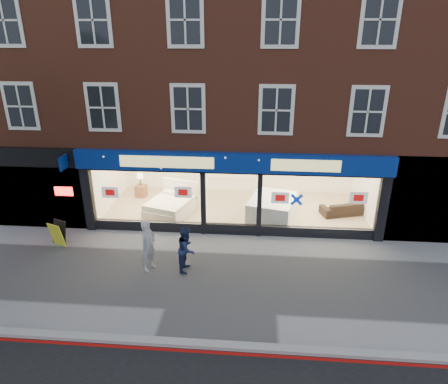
# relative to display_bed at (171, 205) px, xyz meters

# --- Properties ---
(ground) EXTENTS (120.00, 120.00, 0.00)m
(ground) POSITION_rel_display_bed_xyz_m (2.65, -4.67, -0.42)
(ground) COLOR gray
(ground) RESTS_ON ground
(kerb_line) EXTENTS (60.00, 0.10, 0.01)m
(kerb_line) POSITION_rel_display_bed_xyz_m (2.65, -7.77, -0.42)
(kerb_line) COLOR #8C0A07
(kerb_line) RESTS_ON ground
(kerb_stone) EXTENTS (60.00, 0.25, 0.12)m
(kerb_stone) POSITION_rel_display_bed_xyz_m (2.65, -7.57, -0.36)
(kerb_stone) COLOR gray
(kerb_stone) RESTS_ON ground
(showroom_floor) EXTENTS (11.00, 4.50, 0.10)m
(showroom_floor) POSITION_rel_display_bed_xyz_m (2.65, 0.58, -0.37)
(showroom_floor) COLOR tan
(showroom_floor) RESTS_ON ground
(building) EXTENTS (19.00, 8.26, 10.30)m
(building) POSITION_rel_display_bed_xyz_m (2.64, 2.27, 6.25)
(building) COLOR brown
(building) RESTS_ON ground
(display_bed) EXTENTS (2.21, 2.45, 1.15)m
(display_bed) POSITION_rel_display_bed_xyz_m (0.00, 0.00, 0.00)
(display_bed) COLOR white
(display_bed) RESTS_ON showroom_floor
(bedside_table) EXTENTS (0.53, 0.53, 0.55)m
(bedside_table) POSITION_rel_display_bed_xyz_m (-1.75, 1.55, -0.05)
(bedside_table) COLOR brown
(bedside_table) RESTS_ON showroom_floor
(mattress_stack) EXTENTS (2.19, 2.52, 0.85)m
(mattress_stack) POSITION_rel_display_bed_xyz_m (4.25, -0.18, 0.10)
(mattress_stack) COLOR white
(mattress_stack) RESTS_ON showroom_floor
(sofa) EXTENTS (2.02, 1.25, 0.55)m
(sofa) POSITION_rel_display_bed_xyz_m (7.25, 0.37, -0.05)
(sofa) COLOR black
(sofa) RESTS_ON showroom_floor
(a_board) EXTENTS (0.71, 0.60, 0.94)m
(a_board) POSITION_rel_display_bed_xyz_m (-3.53, -3.00, 0.04)
(a_board) COLOR gold
(a_board) RESTS_ON ground
(pedestrian_grey) EXTENTS (0.65, 0.74, 1.71)m
(pedestrian_grey) POSITION_rel_display_bed_xyz_m (0.15, -4.25, 0.43)
(pedestrian_grey) COLOR #9E9FA5
(pedestrian_grey) RESTS_ON ground
(pedestrian_blue) EXTENTS (0.65, 0.79, 1.52)m
(pedestrian_blue) POSITION_rel_display_bed_xyz_m (1.38, -4.18, 0.34)
(pedestrian_blue) COLOR #182145
(pedestrian_blue) RESTS_ON ground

